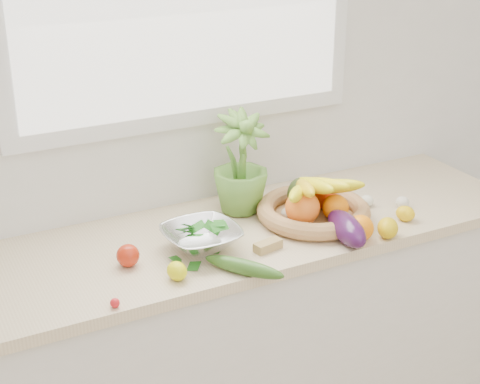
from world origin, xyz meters
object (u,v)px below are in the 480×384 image
apple (128,256)px  colander_with_spinach (201,233)px  eggplant (346,228)px  cucumber (244,267)px  potted_herb (241,162)px  fruit_basket (313,205)px

apple → colander_with_spinach: colander_with_spinach is taller
eggplant → colander_with_spinach: size_ratio=0.91×
cucumber → potted_herb: size_ratio=0.74×
apple → eggplant: bearing=-13.7°
eggplant → potted_herb: size_ratio=0.65×
apple → eggplant: size_ratio=0.31×
eggplant → cucumber: bearing=-174.3°
colander_with_spinach → potted_herb: bearing=40.4°
potted_herb → colander_with_spinach: bearing=-139.6°
apple → potted_herb: bearing=22.1°
fruit_basket → cucumber: bearing=-149.6°
potted_herb → fruit_basket: 0.30m
colander_with_spinach → apple: bearing=176.6°
eggplant → fruit_basket: fruit_basket is taller
cucumber → potted_herb: potted_herb is taller
apple → fruit_basket: bearing=1.6°
apple → colander_with_spinach: (0.24, -0.01, 0.03)m
eggplant → fruit_basket: (-0.01, 0.19, 0.01)m
eggplant → fruit_basket: 0.19m
apple → fruit_basket: (0.69, 0.02, 0.02)m
cucumber → fruit_basket: (0.39, 0.23, 0.03)m
apple → cucumber: (0.30, -0.21, -0.01)m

